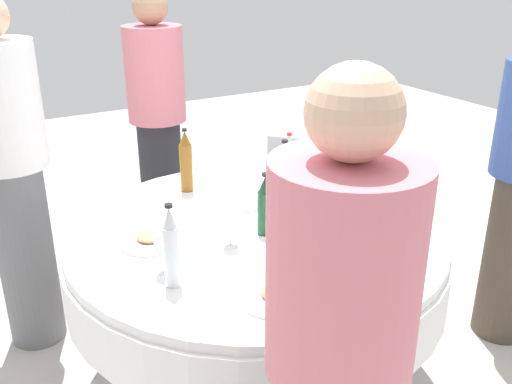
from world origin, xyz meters
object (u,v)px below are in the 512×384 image
Objects in this scene: bottle_clear_west at (289,158)px; plate_east at (245,201)px; bottle_clear_north at (284,178)px; plate_front at (384,227)px; wine_glass_north at (230,223)px; plate_rear at (149,240)px; wine_glass_south at (343,244)px; bottle_dark_green_far at (265,206)px; wine_glass_west at (163,243)px; dining_table at (256,260)px; bottle_clear_inner at (299,237)px; bottle_amber_south at (186,162)px; chair_south at (306,192)px; plate_right at (275,297)px; person_left at (158,124)px; bottle_clear_outer at (171,248)px; bottle_clear_left at (376,224)px; person_far at (13,176)px.

bottle_clear_west is 0.37m from plate_east.
bottle_clear_north reaches higher than plate_front.
plate_rear is (0.18, 0.26, -0.09)m from wine_glass_north.
wine_glass_south is (-0.52, 0.08, -0.06)m from bottle_clear_north.
bottle_dark_green_far reaches higher than wine_glass_west.
dining_table is 5.94× the size of bottle_clear_inner.
plate_front is at bearing -97.76° from wine_glass_west.
plate_rear is at bearing -6.88° from wine_glass_west.
bottle_amber_south reaches higher than wine_glass_south.
wine_glass_south is (-0.82, 0.30, -0.02)m from bottle_clear_west.
plate_right is at bearing -81.63° from chair_south.
bottle_dark_green_far reaches higher than bottle_clear_west.
bottle_amber_south is at bearing -97.85° from person_left.
bottle_clear_outer is 0.76m from plate_east.
bottle_clear_inner is 0.30× the size of chair_south.
bottle_clear_inner is (0.06, 0.30, -0.01)m from bottle_clear_left.
bottle_clear_inner reaches higher than plate_east.
bottle_clear_left reaches higher than plate_east.
bottle_clear_inner is at bearing 172.59° from bottle_dark_green_far.
bottle_amber_south is 2.33× the size of wine_glass_south.
bottle_clear_north is 0.20× the size of person_left.
wine_glass_south is at bearing 159.72° from bottle_clear_west.
bottle_amber_south is 0.78m from person_far.
bottle_amber_south is at bearing 32.90° from plate_east.
bottle_clear_west is at bearing -91.33° from chair_south.
person_far reaches higher than bottle_amber_south.
person_far is at bearing 41.87° from bottle_clear_left.
wine_glass_west is 0.69× the size of plate_east.
plate_east is 0.78m from chair_south.
bottle_clear_outer is at bearing 152.99° from bottle_amber_south.
bottle_clear_inner reaches higher than wine_glass_west.
wine_glass_west is 1.46m from chair_south.
bottle_clear_inner reaches higher than bottle_clear_west.
person_far is at bearing 72.03° from bottle_clear_west.
bottle_clear_west is 0.75× the size of bottle_clear_north.
plate_east is at bearing -85.89° from person_left.
plate_front is (-0.36, -0.88, -0.00)m from plate_rear.
dining_table is 0.32m from plate_east.
dining_table is 0.59m from bottle_clear_outer.
bottle_clear_left reaches higher than chair_south.
person_far reaches higher than plate_front.
plate_right is (-0.26, -0.25, -0.13)m from bottle_clear_outer.
plate_rear is (0.10, 0.42, 0.16)m from dining_table.
plate_front is at bearing -106.31° from wine_glass_north.
bottle_clear_outer is 0.85m from bottle_amber_south.
bottle_dark_green_far is at bearing 15.60° from wine_glass_south.
dining_table is at bearing 60.58° from plate_front.
plate_rear is at bearing 140.40° from bottle_amber_south.
bottle_clear_outer reaches higher than bottle_clear_inner.
chair_south is at bearing -36.36° from bottle_clear_inner.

